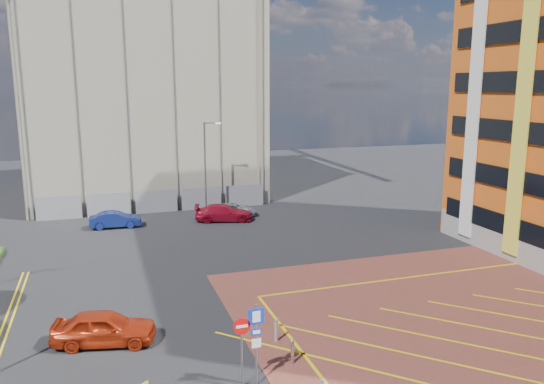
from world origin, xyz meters
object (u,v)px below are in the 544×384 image
car_silver_back (232,210)px  car_red_left (104,328)px  car_blue_back (116,220)px  car_red_back (224,213)px  sign_cluster (251,337)px  lamp_back (206,165)px

car_silver_back → car_red_left: bearing=158.7°
car_blue_back → car_red_back: (8.56, -0.62, 0.04)m
sign_cluster → car_silver_back: bearing=77.5°
car_red_back → car_silver_back: (1.04, 1.22, -0.11)m
sign_cluster → car_blue_back: size_ratio=0.81×
lamp_back → car_red_left: (-8.89, -21.86, -3.62)m
lamp_back → car_red_back: 4.65m
lamp_back → car_blue_back: lamp_back is taller
car_blue_back → car_silver_back: car_blue_back is taller
car_red_left → car_blue_back: bearing=9.6°
lamp_back → sign_cluster: bearing=-98.0°
car_red_left → sign_cluster: bearing=-122.3°
lamp_back → car_silver_back: lamp_back is taller
sign_cluster → car_red_back: bearing=79.2°
car_red_left → car_red_back: car_red_left is taller
car_red_left → car_blue_back: 19.80m
car_blue_back → car_red_back: bearing=-90.7°
lamp_back → car_blue_back: 8.81m
lamp_back → car_red_left: lamp_back is taller
lamp_back → car_red_back: (0.85, -2.72, -3.67)m
sign_cluster → car_blue_back: bearing=99.0°
car_blue_back → car_silver_back: size_ratio=0.95×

